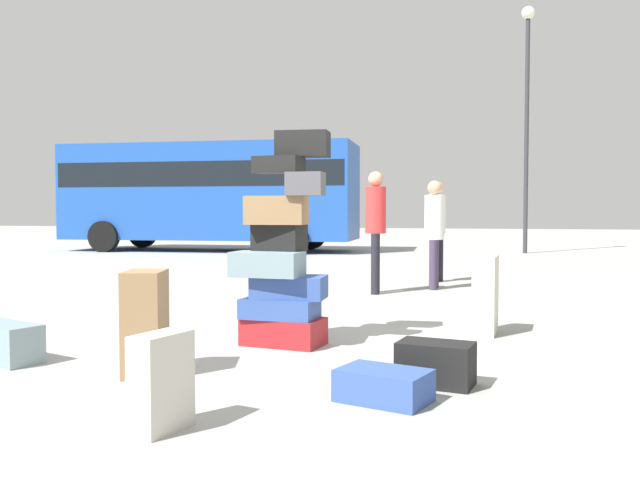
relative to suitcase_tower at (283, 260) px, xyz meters
The scene contains 13 objects.
ground_plane 0.77m from the suitcase_tower, 63.37° to the left, with size 80.00×80.00×0.00m, color #9E9E99.
suitcase_tower is the anchor object (origin of this frame).
suitcase_cream_white_trunk 2.45m from the suitcase_tower, 89.24° to the right, with size 0.18×0.35×0.54m, color beige.
suitcase_cream_behind_tower 2.03m from the suitcase_tower, 28.10° to the left, with size 0.21×0.42×0.76m, color beige.
suitcase_navy_right_side 2.03m from the suitcase_tower, 54.16° to the right, with size 0.55×0.37×0.20m, color #334F99.
suitcase_slate_foreground_far 2.37m from the suitcase_tower, 149.75° to the right, with size 0.71×0.31×0.30m, color gray.
suitcase_brown_foreground_near 1.49m from the suitcase_tower, 117.11° to the right, with size 0.27×0.39×0.76m, color olive.
suitcase_black_left_side 1.89m from the suitcase_tower, 37.42° to the right, with size 0.50×0.31×0.30m, color black.
person_bearded_onlooker 5.73m from the suitcase_tower, 80.02° to the left, with size 0.30×0.32×1.69m.
person_tourist_with_camera 3.88m from the suitcase_tower, 86.49° to the left, with size 0.30×0.34×1.76m.
person_passerby_in_red 4.72m from the suitcase_tower, 77.45° to the left, with size 0.30×0.34×1.65m.
parked_bus 14.47m from the suitcase_tower, 115.29° to the left, with size 8.77×3.04×3.15m.
lamp_post 14.71m from the suitcase_tower, 78.10° to the left, with size 0.36×0.36×6.87m.
Camera 1 is at (1.65, -5.80, 1.20)m, focal length 37.52 mm.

